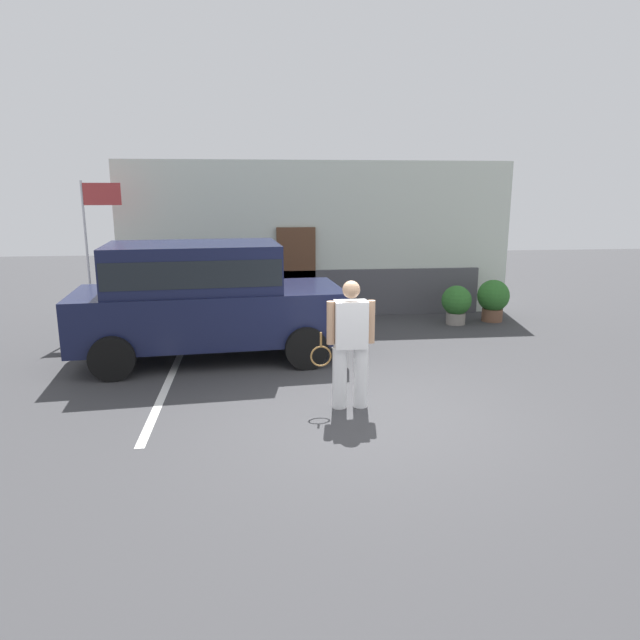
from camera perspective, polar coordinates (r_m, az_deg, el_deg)
name	(u,v)px	position (r m, az deg, el deg)	size (l,w,h in m)	color
ground_plane	(371,415)	(7.82, 5.11, -9.39)	(40.00, 40.00, 0.00)	#38383A
parking_stripe_0	(167,386)	(9.19, -14.99, -6.33)	(0.12, 4.40, 0.01)	silver
house_frontage	(318,244)	(13.60, -0.17, 7.56)	(9.20, 0.40, 3.60)	silver
parked_suv	(203,295)	(10.25, -11.51, 2.44)	(4.74, 2.46, 2.05)	#141938
tennis_player_man	(350,343)	(7.79, 3.02, -2.31)	(0.91, 0.28, 1.77)	white
potted_plant_by_porch	(456,303)	(13.13, 13.40, 1.67)	(0.66, 0.66, 0.87)	gray
potted_plant_secondary	(493,298)	(13.65, 16.83, 2.08)	(0.72, 0.72, 0.95)	brown
flag_pole	(94,228)	(12.96, -21.52, 8.49)	(0.80, 0.05, 3.13)	silver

